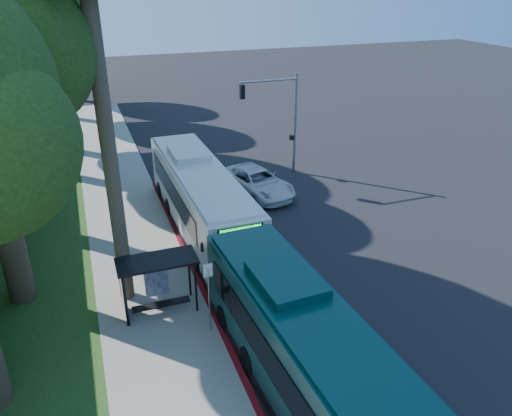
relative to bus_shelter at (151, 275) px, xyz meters
name	(u,v)px	position (x,y,z in m)	size (l,w,h in m)	color
ground	(287,250)	(7.26, 2.86, -1.81)	(140.00, 140.00, 0.00)	black
sidewalk	(144,275)	(-0.04, 2.86, -1.75)	(4.50, 70.00, 0.12)	gray
red_curb	(214,314)	(2.26, -1.14, -1.74)	(0.25, 30.00, 0.13)	maroon
grass_verge	(19,246)	(-5.74, 7.86, -1.78)	(8.00, 70.00, 0.06)	#234719
bus_shelter	(151,275)	(0.00, 0.00, 0.00)	(3.20, 1.51, 2.55)	black
stop_sign_pole	(209,289)	(1.86, -2.14, 0.28)	(0.35, 0.06, 3.17)	gray
traffic_signal_pole	(282,112)	(11.04, 12.86, 2.62)	(4.10, 0.30, 7.00)	gray
tree_2	(15,16)	(-4.64, 18.84, 8.67)	(8.82, 8.40, 15.12)	#382B1E
tree_4	(35,11)	(-4.14, 34.84, 7.92)	(8.40, 8.00, 14.14)	#382B1E
tree_5	(50,14)	(-3.16, 42.84, 7.16)	(7.35, 7.00, 12.86)	#382B1E
white_bus	(200,197)	(3.71, 6.58, 0.12)	(3.03, 13.31, 3.96)	silver
teal_bus	(313,362)	(3.95, -6.89, 0.10)	(3.45, 13.24, 3.91)	#093331
pickup	(257,182)	(8.28, 10.12, -0.99)	(2.70, 5.85, 1.63)	silver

